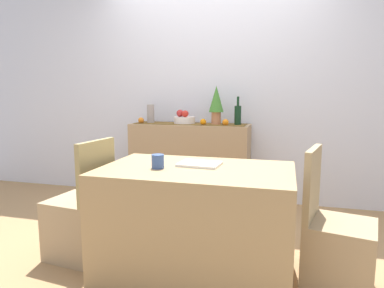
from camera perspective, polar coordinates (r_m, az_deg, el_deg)
The scene contains 19 objects.
ground_plane at distance 3.12m, azimuth -1.00°, elevation -15.06°, with size 6.40×6.40×0.02m, color #A57D51.
room_wall_rear at distance 4.01m, azimuth 3.74°, elevation 10.07°, with size 6.40×0.06×2.70m, color silver.
sideboard_console at distance 3.89m, azimuth -0.33°, elevation -3.25°, with size 1.31×0.42×0.89m, color tan.
table_runner at distance 3.82m, azimuth -0.33°, elevation 3.36°, with size 1.23×0.32×0.01m, color brown.
fruit_bowl at distance 3.84m, azimuth -1.24°, elevation 3.97°, with size 0.23×0.23×0.07m, color white.
apple_right at distance 3.88m, azimuth -1.03°, elevation 5.04°, with size 0.06×0.06×0.06m, color red.
apple_upper at distance 3.76m, azimuth -1.16°, elevation 5.00°, with size 0.07×0.07×0.07m, color red.
apple_front at distance 3.81m, azimuth -1.97°, elevation 5.09°, with size 0.08×0.08×0.08m, color #B52A2A.
wine_bottle at distance 3.71m, azimuth 7.55°, elevation 4.80°, with size 0.07×0.07×0.30m.
ceramic_vase at distance 3.97m, azimuth -6.82°, elevation 4.96°, with size 0.08×0.08×0.21m, color #9D938F.
potted_plant at distance 3.74m, azimuth 4.02°, elevation 6.89°, with size 0.16×0.16×0.42m.
orange_loose_far at distance 3.71m, azimuth 1.85°, elevation 3.66°, with size 0.07×0.07×0.07m, color orange.
orange_loose_mid at distance 3.96m, azimuth -8.39°, elevation 3.88°, with size 0.07×0.07×0.07m, color orange.
orange_loose_end at distance 3.67m, azimuth 5.54°, elevation 3.58°, with size 0.07×0.07×0.07m, color orange.
dining_table at distance 2.42m, azimuth 0.69°, elevation -12.51°, with size 1.27×0.80×0.74m, color tan.
open_book at distance 2.39m, azimuth 1.25°, elevation -3.31°, with size 0.28×0.21×0.02m, color white.
coffee_cup at distance 2.30m, azimuth -5.65°, elevation -2.87°, with size 0.08×0.08×0.09m, color #3A5592.
chair_near_window at distance 2.81m, azimuth -17.83°, elevation -12.20°, with size 0.44×0.44×0.90m.
chair_by_corner at distance 2.42m, azimuth 22.68°, elevation -15.87°, with size 0.48×0.48×0.90m.
Camera 1 is at (0.80, -2.75, 1.24)m, focal length 32.39 mm.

